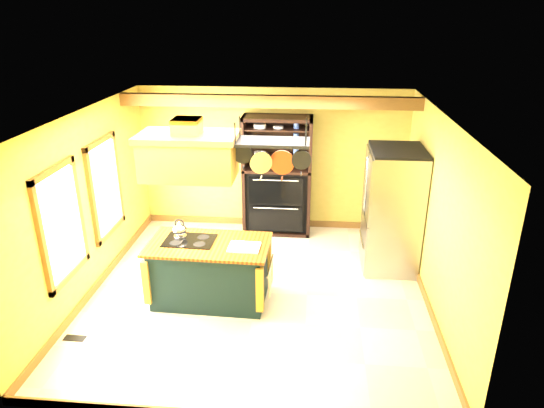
% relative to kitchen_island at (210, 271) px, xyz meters
% --- Properties ---
extents(floor, '(5.00, 5.00, 0.00)m').
position_rel_kitchen_island_xyz_m(floor, '(0.67, 0.23, -0.47)').
color(floor, beige).
rests_on(floor, ground).
extents(ceiling, '(5.00, 5.00, 0.00)m').
position_rel_kitchen_island_xyz_m(ceiling, '(0.67, 0.23, 2.23)').
color(ceiling, white).
rests_on(ceiling, wall_back).
extents(wall_back, '(5.00, 0.02, 2.70)m').
position_rel_kitchen_island_xyz_m(wall_back, '(0.67, 2.73, 0.88)').
color(wall_back, gold).
rests_on(wall_back, floor).
extents(wall_front, '(5.00, 0.02, 2.70)m').
position_rel_kitchen_island_xyz_m(wall_front, '(0.67, -2.27, 0.88)').
color(wall_front, gold).
rests_on(wall_front, floor).
extents(wall_left, '(0.02, 5.00, 2.70)m').
position_rel_kitchen_island_xyz_m(wall_left, '(-1.83, 0.23, 0.88)').
color(wall_left, gold).
rests_on(wall_left, floor).
extents(wall_right, '(0.02, 5.00, 2.70)m').
position_rel_kitchen_island_xyz_m(wall_right, '(3.17, 0.23, 0.88)').
color(wall_right, gold).
rests_on(wall_right, floor).
extents(ceiling_beam, '(5.00, 0.15, 0.20)m').
position_rel_kitchen_island_xyz_m(ceiling_beam, '(0.67, 1.93, 2.12)').
color(ceiling_beam, brown).
rests_on(ceiling_beam, ceiling).
extents(window_near, '(0.06, 1.06, 1.56)m').
position_rel_kitchen_island_xyz_m(window_near, '(-1.79, -0.57, 0.93)').
color(window_near, brown).
rests_on(window_near, wall_left).
extents(window_far, '(0.06, 1.06, 1.56)m').
position_rel_kitchen_island_xyz_m(window_far, '(-1.79, 0.83, 0.93)').
color(window_far, brown).
rests_on(window_far, wall_left).
extents(kitchen_island, '(1.75, 1.01, 1.11)m').
position_rel_kitchen_island_xyz_m(kitchen_island, '(0.00, 0.00, 0.00)').
color(kitchen_island, black).
rests_on(kitchen_island, floor).
extents(range_hood, '(1.31, 0.74, 0.80)m').
position_rel_kitchen_island_xyz_m(range_hood, '(-0.20, -0.00, 1.76)').
color(range_hood, '#BE8C2F').
rests_on(range_hood, ceiling).
extents(pot_rack, '(1.04, 0.49, 0.75)m').
position_rel_kitchen_island_xyz_m(pot_rack, '(0.91, 0.00, 1.85)').
color(pot_rack, black).
rests_on(pot_rack, ceiling).
extents(refrigerator, '(0.85, 1.01, 1.97)m').
position_rel_kitchen_island_xyz_m(refrigerator, '(2.73, 1.29, 0.49)').
color(refrigerator, '#97999F').
rests_on(refrigerator, floor).
extents(hutch, '(1.27, 0.58, 2.24)m').
position_rel_kitchen_island_xyz_m(hutch, '(0.78, 2.49, 0.40)').
color(hutch, black).
rests_on(hutch, floor).
extents(floor_register, '(0.28, 0.12, 0.01)m').
position_rel_kitchen_island_xyz_m(floor_register, '(-1.59, -1.09, -0.46)').
color(floor_register, black).
rests_on(floor_register, floor).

